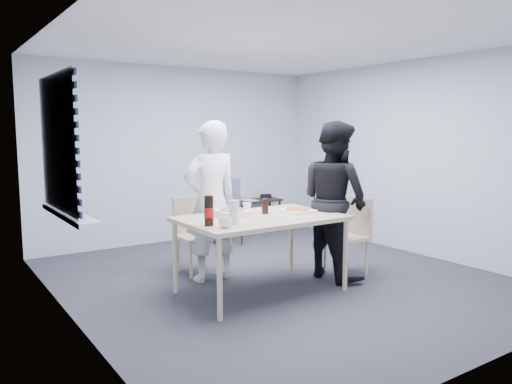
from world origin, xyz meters
TOP-DOWN VIEW (x-y plane):
  - room at (-2.20, 0.40)m, footprint 5.00×5.00m
  - dining_table at (-0.43, -0.27)m, footprint 1.63×1.03m
  - chair_far at (-0.66, 0.79)m, footprint 0.42×0.42m
  - chair_right at (0.84, -0.29)m, footprint 0.42×0.42m
  - person_white at (-0.64, 0.40)m, footprint 0.65×0.42m
  - person_black at (0.56, -0.29)m, footprint 0.47×0.86m
  - side_table at (1.24, 2.28)m, footprint 0.82×0.36m
  - stool at (0.39, 1.76)m, footprint 0.37×0.37m
  - backpack at (0.39, 1.75)m, footprint 0.33×0.24m
  - pizza_box_a at (-0.66, -0.09)m, footprint 0.30×0.30m
  - pizza_box_b at (0.03, -0.28)m, footprint 0.31×0.31m
  - mug_a at (-1.03, -0.57)m, footprint 0.17×0.17m
  - mug_b at (-0.37, 0.09)m, footprint 0.10×0.10m
  - cola_glass at (-0.29, -0.15)m, footprint 0.09×0.09m
  - soda_bottle at (-1.11, -0.40)m, footprint 0.09×0.09m
  - plastic_cups at (-0.87, -0.45)m, footprint 0.12×0.12m
  - rubber_band at (-0.19, -0.59)m, footprint 0.07×0.07m
  - papers at (1.09, 2.26)m, footprint 0.28×0.33m
  - black_box at (1.46, 2.33)m, footprint 0.17×0.14m

SIDE VIEW (x-z plane):
  - stool at x=0.39m, z-range 0.15..0.66m
  - side_table at x=1.24m, z-range 0.19..0.73m
  - chair_far at x=-0.66m, z-range 0.07..0.96m
  - chair_right at x=0.84m, z-range 0.07..0.96m
  - papers at x=1.09m, z-range 0.54..0.55m
  - black_box at x=1.46m, z-range 0.54..0.61m
  - dining_table at x=-0.43m, z-range 0.34..1.13m
  - backpack at x=0.39m, z-range 0.51..0.97m
  - rubber_band at x=-0.19m, z-range 0.79..0.79m
  - pizza_box_b at x=0.03m, z-range 0.79..0.83m
  - pizza_box_a at x=-0.66m, z-range 0.79..0.87m
  - mug_b at x=-0.37m, z-range 0.79..0.88m
  - mug_a at x=-1.03m, z-range 0.79..0.89m
  - cola_glass at x=-0.29m, z-range 0.79..0.95m
  - person_white at x=-0.64m, z-range 0.00..1.77m
  - person_black at x=0.56m, z-range 0.00..1.77m
  - plastic_cups at x=-0.87m, z-range 0.79..1.01m
  - soda_bottle at x=-1.11m, z-range 0.79..1.07m
  - room at x=-2.20m, z-range -1.06..3.94m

